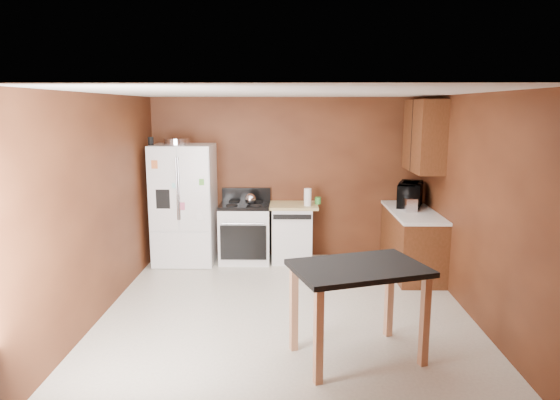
{
  "coord_description": "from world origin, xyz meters",
  "views": [
    {
      "loc": [
        0.02,
        -5.51,
        2.35
      ],
      "look_at": [
        -0.09,
        0.85,
        1.16
      ],
      "focal_mm": 32.0,
      "sensor_mm": 36.0,
      "label": 1
    }
  ],
  "objects_px": {
    "island": "(358,280)",
    "toaster": "(409,204)",
    "dishwasher": "(292,232)",
    "pen_cup": "(151,141)",
    "refrigerator": "(184,204)",
    "paper_towel": "(308,197)",
    "green_canister": "(318,201)",
    "kettle": "(250,199)",
    "microwave": "(410,195)",
    "roasting_pan": "(177,142)",
    "gas_range": "(245,232)"
  },
  "relations": [
    {
      "from": "paper_towel",
      "to": "dishwasher",
      "type": "xyz_separation_m",
      "value": [
        -0.23,
        0.11,
        -0.57
      ]
    },
    {
      "from": "kettle",
      "to": "island",
      "type": "relative_size",
      "value": 0.12
    },
    {
      "from": "kettle",
      "to": "green_canister",
      "type": "height_order",
      "value": "kettle"
    },
    {
      "from": "microwave",
      "to": "gas_range",
      "type": "bearing_deg",
      "value": 106.69
    },
    {
      "from": "kettle",
      "to": "dishwasher",
      "type": "distance_m",
      "value": 0.83
    },
    {
      "from": "paper_towel",
      "to": "dishwasher",
      "type": "relative_size",
      "value": 0.29
    },
    {
      "from": "pen_cup",
      "to": "island",
      "type": "distance_m",
      "value": 4.03
    },
    {
      "from": "paper_towel",
      "to": "green_canister",
      "type": "height_order",
      "value": "paper_towel"
    },
    {
      "from": "toaster",
      "to": "gas_range",
      "type": "height_order",
      "value": "gas_range"
    },
    {
      "from": "microwave",
      "to": "gas_range",
      "type": "distance_m",
      "value": 2.54
    },
    {
      "from": "pen_cup",
      "to": "refrigerator",
      "type": "relative_size",
      "value": 0.07
    },
    {
      "from": "roasting_pan",
      "to": "refrigerator",
      "type": "height_order",
      "value": "roasting_pan"
    },
    {
      "from": "microwave",
      "to": "gas_range",
      "type": "height_order",
      "value": "microwave"
    },
    {
      "from": "microwave",
      "to": "dishwasher",
      "type": "relative_size",
      "value": 0.65
    },
    {
      "from": "dishwasher",
      "to": "toaster",
      "type": "bearing_deg",
      "value": -17.07
    },
    {
      "from": "roasting_pan",
      "to": "dishwasher",
      "type": "distance_m",
      "value": 2.21
    },
    {
      "from": "kettle",
      "to": "microwave",
      "type": "bearing_deg",
      "value": -1.85
    },
    {
      "from": "paper_towel",
      "to": "refrigerator",
      "type": "relative_size",
      "value": 0.14
    },
    {
      "from": "refrigerator",
      "to": "island",
      "type": "height_order",
      "value": "refrigerator"
    },
    {
      "from": "roasting_pan",
      "to": "green_canister",
      "type": "relative_size",
      "value": 3.68
    },
    {
      "from": "paper_towel",
      "to": "toaster",
      "type": "height_order",
      "value": "paper_towel"
    },
    {
      "from": "roasting_pan",
      "to": "dishwasher",
      "type": "xyz_separation_m",
      "value": [
        1.71,
        0.12,
        -1.4
      ]
    },
    {
      "from": "kettle",
      "to": "green_canister",
      "type": "relative_size",
      "value": 1.63
    },
    {
      "from": "refrigerator",
      "to": "island",
      "type": "bearing_deg",
      "value": -53.06
    },
    {
      "from": "toaster",
      "to": "microwave",
      "type": "xyz_separation_m",
      "value": [
        0.09,
        0.35,
        0.07
      ]
    },
    {
      "from": "refrigerator",
      "to": "island",
      "type": "relative_size",
      "value": 1.3
    },
    {
      "from": "gas_range",
      "to": "roasting_pan",
      "type": "bearing_deg",
      "value": -174.38
    },
    {
      "from": "pen_cup",
      "to": "paper_towel",
      "type": "height_order",
      "value": "pen_cup"
    },
    {
      "from": "toaster",
      "to": "roasting_pan",
      "type": "bearing_deg",
      "value": 169.63
    },
    {
      "from": "kettle",
      "to": "microwave",
      "type": "height_order",
      "value": "microwave"
    },
    {
      "from": "paper_towel",
      "to": "toaster",
      "type": "distance_m",
      "value": 1.48
    },
    {
      "from": "green_canister",
      "to": "gas_range",
      "type": "bearing_deg",
      "value": -177.01
    },
    {
      "from": "pen_cup",
      "to": "microwave",
      "type": "height_order",
      "value": "pen_cup"
    },
    {
      "from": "dishwasher",
      "to": "green_canister",
      "type": "bearing_deg",
      "value": 4.9
    },
    {
      "from": "pen_cup",
      "to": "toaster",
      "type": "distance_m",
      "value": 3.83
    },
    {
      "from": "roasting_pan",
      "to": "gas_range",
      "type": "distance_m",
      "value": 1.7
    },
    {
      "from": "refrigerator",
      "to": "toaster",
      "type": "bearing_deg",
      "value": -7.35
    },
    {
      "from": "pen_cup",
      "to": "dishwasher",
      "type": "bearing_deg",
      "value": 5.96
    },
    {
      "from": "green_canister",
      "to": "toaster",
      "type": "distance_m",
      "value": 1.38
    },
    {
      "from": "roasting_pan",
      "to": "microwave",
      "type": "xyz_separation_m",
      "value": [
        3.45,
        -0.04,
        -0.79
      ]
    },
    {
      "from": "dishwasher",
      "to": "island",
      "type": "distance_m",
      "value": 3.12
    },
    {
      "from": "island",
      "to": "toaster",
      "type": "bearing_deg",
      "value": 67.23
    },
    {
      "from": "gas_range",
      "to": "microwave",
      "type": "bearing_deg",
      "value": -3.22
    },
    {
      "from": "toaster",
      "to": "island",
      "type": "distance_m",
      "value": 2.76
    },
    {
      "from": "roasting_pan",
      "to": "paper_towel",
      "type": "height_order",
      "value": "roasting_pan"
    },
    {
      "from": "dishwasher",
      "to": "island",
      "type": "relative_size",
      "value": 0.64
    },
    {
      "from": "toaster",
      "to": "pen_cup",
      "type": "bearing_deg",
      "value": 171.68
    },
    {
      "from": "kettle",
      "to": "toaster",
      "type": "distance_m",
      "value": 2.33
    },
    {
      "from": "green_canister",
      "to": "microwave",
      "type": "height_order",
      "value": "microwave"
    },
    {
      "from": "green_canister",
      "to": "toaster",
      "type": "height_order",
      "value": "toaster"
    }
  ]
}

